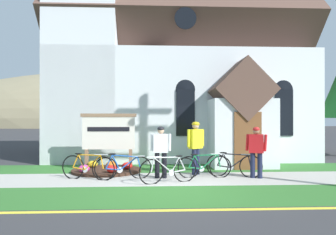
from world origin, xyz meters
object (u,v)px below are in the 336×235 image
bicycle_red (88,167)px  cyclist_in_white_jersey (161,148)px  cyclist_in_blue_jersey (256,149)px  cyclist_in_orange_jersey (196,143)px  bicycle_white (234,165)px  bicycle_blue (169,170)px  bicycle_orange (204,166)px  bicycle_yellow (123,167)px  church_sign (109,133)px

bicycle_red → cyclist_in_white_jersey: (2.22, 0.12, 0.55)m
cyclist_in_blue_jersey → cyclist_in_orange_jersey: size_ratio=0.91×
bicycle_white → cyclist_in_orange_jersey: (-1.16, 0.44, 0.67)m
bicycle_blue → bicycle_orange: bicycle_blue is taller
cyclist_in_orange_jersey → cyclist_in_blue_jersey: bearing=-22.4°
cyclist_in_white_jersey → bicycle_red: bearing=-176.8°
bicycle_white → bicycle_orange: 0.97m
bicycle_yellow → cyclist_in_blue_jersey: cyclist_in_blue_jersey is taller
bicycle_blue → bicycle_white: bearing=23.5°
bicycle_white → bicycle_blue: bearing=-156.5°
bicycle_orange → cyclist_in_blue_jersey: cyclist_in_blue_jersey is taller
bicycle_red → cyclist_in_orange_jersey: 3.53m
bicycle_blue → cyclist_in_blue_jersey: 2.89m
bicycle_orange → bicycle_white: bearing=8.2°
cyclist_in_white_jersey → bicycle_white: bearing=3.8°
church_sign → bicycle_red: (-0.37, -2.03, -0.94)m
bicycle_red → cyclist_in_white_jersey: 2.29m
bicycle_red → cyclist_in_orange_jersey: cyclist_in_orange_jersey is taller
cyclist_in_blue_jersey → cyclist_in_orange_jersey: bearing=157.6°
bicycle_blue → cyclist_in_orange_jersey: (0.97, 1.37, 0.66)m
bicycle_orange → cyclist_in_white_jersey: 1.48m
bicycle_yellow → bicycle_white: bearing=3.5°
bicycle_blue → cyclist_in_blue_jersey: cyclist_in_blue_jersey is taller
cyclist_in_blue_jersey → church_sign: bearing=157.0°
bicycle_red → bicycle_white: bearing=3.5°
cyclist_in_white_jersey → cyclist_in_orange_jersey: bearing=27.1°
church_sign → cyclist_in_orange_jersey: size_ratio=1.16×
bicycle_red → church_sign: bearing=79.6°
bicycle_red → cyclist_in_blue_jersey: (5.19, -0.02, 0.54)m
bicycle_red → bicycle_blue: bicycle_red is taller
bicycle_blue → bicycle_yellow: bearing=152.6°
bicycle_white → cyclist_in_white_jersey: 2.40m
bicycle_blue → bicycle_orange: size_ratio=1.00×
cyclist_in_orange_jersey → bicycle_orange: bearing=-71.7°
church_sign → bicycle_yellow: church_sign is taller
bicycle_red → cyclist_in_blue_jersey: 5.22m
bicycle_red → bicycle_white: bicycle_red is taller
bicycle_red → cyclist_in_orange_jersey: (3.39, 0.72, 0.65)m
church_sign → cyclist_in_white_jersey: size_ratio=1.27×
bicycle_red → cyclist_in_blue_jersey: cyclist_in_blue_jersey is taller
church_sign → bicycle_blue: church_sign is taller
church_sign → bicycle_orange: (3.21, -1.89, -0.96)m
bicycle_white → bicycle_orange: bicycle_white is taller
church_sign → cyclist_in_white_jersey: bearing=-45.9°
cyclist_in_blue_jersey → bicycle_white: bearing=155.2°
bicycle_orange → cyclist_in_orange_jersey: cyclist_in_orange_jersey is taller
church_sign → bicycle_orange: church_sign is taller
church_sign → bicycle_red: church_sign is taller
cyclist_in_white_jersey → cyclist_in_orange_jersey: size_ratio=0.92×
bicycle_yellow → cyclist_in_blue_jersey: bearing=-1.1°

